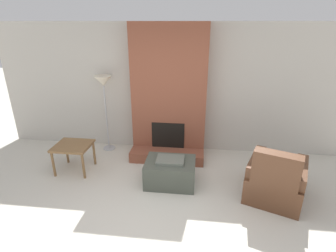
{
  "coord_description": "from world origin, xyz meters",
  "views": [
    {
      "loc": [
        0.57,
        -2.6,
        2.59
      ],
      "look_at": [
        0.0,
        2.19,
        0.66
      ],
      "focal_mm": 28.0,
      "sensor_mm": 36.0,
      "label": 1
    }
  ],
  "objects_px": {
    "ottoman": "(170,172)",
    "armchair": "(275,182)",
    "side_table": "(73,148)",
    "floor_lamp_left": "(104,86)"
  },
  "relations": [
    {
      "from": "side_table",
      "to": "floor_lamp_left",
      "type": "distance_m",
      "value": 1.38
    },
    {
      "from": "armchair",
      "to": "side_table",
      "type": "relative_size",
      "value": 1.85
    },
    {
      "from": "armchair",
      "to": "floor_lamp_left",
      "type": "xyz_separation_m",
      "value": [
        -3.13,
        1.36,
        1.11
      ]
    },
    {
      "from": "armchair",
      "to": "side_table",
      "type": "xyz_separation_m",
      "value": [
        -3.46,
        0.42,
        0.16
      ]
    },
    {
      "from": "side_table",
      "to": "floor_lamp_left",
      "type": "xyz_separation_m",
      "value": [
        0.33,
        0.94,
        0.95
      ]
    },
    {
      "from": "ottoman",
      "to": "floor_lamp_left",
      "type": "distance_m",
      "value": 2.21
    },
    {
      "from": "armchair",
      "to": "floor_lamp_left",
      "type": "height_order",
      "value": "floor_lamp_left"
    },
    {
      "from": "armchair",
      "to": "ottoman",
      "type": "bearing_deg",
      "value": 14.22
    },
    {
      "from": "ottoman",
      "to": "armchair",
      "type": "xyz_separation_m",
      "value": [
        1.65,
        -0.2,
        0.07
      ]
    },
    {
      "from": "ottoman",
      "to": "armchair",
      "type": "bearing_deg",
      "value": -7.04
    }
  ]
}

